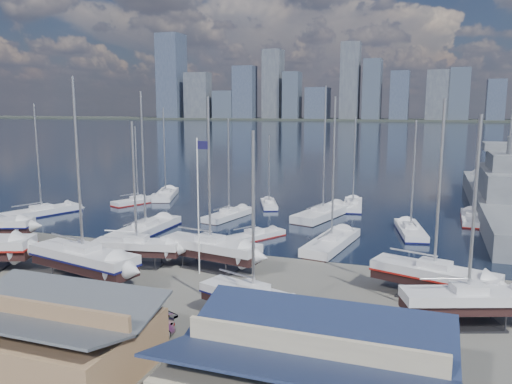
% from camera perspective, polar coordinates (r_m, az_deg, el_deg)
% --- Properties ---
extents(ground, '(1400.00, 1400.00, 0.00)m').
position_cam_1_polar(ground, '(46.06, -9.14, -9.98)').
color(ground, '#605E59').
rests_on(ground, ground).
extents(water, '(1400.00, 600.00, 0.40)m').
position_cam_1_polar(water, '(349.02, 15.91, 6.71)').
color(water, '#182337').
rests_on(water, ground).
extents(far_shore, '(1400.00, 80.00, 2.20)m').
position_cam_1_polar(far_shore, '(608.58, 17.45, 7.84)').
color(far_shore, '#2D332D').
rests_on(far_shore, ground).
extents(skyline, '(639.14, 43.80, 107.69)m').
position_cam_1_polar(skyline, '(602.96, 16.85, 11.47)').
color(skyline, '#475166').
rests_on(skyline, far_shore).
extents(shed_grey, '(12.60, 8.40, 4.17)m').
position_cam_1_polar(shed_grey, '(33.14, -22.91, -14.66)').
color(shed_grey, '#8C6B4C').
rests_on(shed_grey, ground).
extents(shed_blue, '(13.65, 9.45, 4.71)m').
position_cam_1_polar(shed_blue, '(26.03, 6.17, -20.23)').
color(shed_blue, '#BFB293').
rests_on(shed_blue, ground).
extents(sailboat_cradle_2, '(8.83, 3.95, 14.09)m').
position_cam_1_polar(sailboat_cradle_2, '(50.33, -13.45, -6.06)').
color(sailboat_cradle_2, '#2D2D33').
rests_on(sailboat_cradle_2, ground).
extents(sailboat_cradle_3, '(11.61, 5.48, 17.93)m').
position_cam_1_polar(sailboat_cradle_3, '(47.13, -19.12, -7.17)').
color(sailboat_cradle_3, '#2D2D33').
rests_on(sailboat_cradle_3, ground).
extents(sailboat_cradle_4, '(10.38, 4.59, 16.35)m').
position_cam_1_polar(sailboat_cradle_4, '(48.30, -5.24, -6.36)').
color(sailboat_cradle_4, '#2D2D33').
rests_on(sailboat_cradle_4, ground).
extents(sailboat_cradle_5, '(8.77, 4.96, 13.84)m').
position_cam_1_polar(sailboat_cradle_5, '(36.30, -0.31, -12.03)').
color(sailboat_cradle_5, '#2D2D33').
rests_on(sailboat_cradle_5, ground).
extents(sailboat_cradle_6, '(10.30, 5.64, 16.03)m').
position_cam_1_polar(sailboat_cradle_6, '(43.00, 19.67, -8.95)').
color(sailboat_cradle_6, '#2D2D33').
rests_on(sailboat_cradle_6, ground).
extents(sailboat_cradle_7, '(9.42, 5.48, 14.94)m').
position_cam_1_polar(sailboat_cradle_7, '(38.86, 23.03, -11.25)').
color(sailboat_cradle_7, '#2D2D33').
rests_on(sailboat_cradle_7, ground).
extents(sailboat_moored_0, '(6.86, 11.54, 16.68)m').
position_cam_1_polar(sailboat_moored_0, '(78.29, -23.28, -2.26)').
color(sailboat_moored_0, black).
rests_on(sailboat_moored_0, water).
extents(sailboat_moored_1, '(5.76, 8.97, 13.04)m').
position_cam_1_polar(sailboat_moored_1, '(82.95, -13.34, -1.10)').
color(sailboat_moored_1, black).
rests_on(sailboat_moored_1, water).
extents(sailboat_moored_2, '(6.49, 11.01, 16.06)m').
position_cam_1_polar(sailboat_moored_2, '(87.36, -10.26, -0.45)').
color(sailboat_moored_2, black).
rests_on(sailboat_moored_2, water).
extents(sailboat_moored_3, '(3.56, 12.15, 18.09)m').
position_cam_1_polar(sailboat_moored_3, '(63.28, -12.48, -4.37)').
color(sailboat_moored_3, black).
rests_on(sailboat_moored_3, water).
extents(sailboat_moored_4, '(4.65, 9.97, 14.53)m').
position_cam_1_polar(sailboat_moored_4, '(70.26, -3.09, -2.75)').
color(sailboat_moored_4, black).
rests_on(sailboat_moored_4, water).
extents(sailboat_moored_5, '(4.99, 8.08, 11.71)m').
position_cam_1_polar(sailboat_moored_5, '(78.15, 1.49, -1.48)').
color(sailboat_moored_5, black).
rests_on(sailboat_moored_5, water).
extents(sailboat_moored_6, '(6.16, 8.17, 12.20)m').
position_cam_1_polar(sailboat_moored_6, '(59.03, -0.20, -5.15)').
color(sailboat_moored_6, black).
rests_on(sailboat_moored_6, water).
extents(sailboat_moored_7, '(6.76, 13.16, 19.14)m').
position_cam_1_polar(sailboat_moored_7, '(71.22, 7.66, -2.65)').
color(sailboat_moored_7, black).
rests_on(sailboat_moored_7, water).
extents(sailboat_moored_8, '(3.92, 10.06, 14.64)m').
position_cam_1_polar(sailboat_moored_8, '(78.62, 11.00, -1.59)').
color(sailboat_moored_8, black).
rests_on(sailboat_moored_8, water).
extents(sailboat_moored_9, '(4.86, 11.82, 17.33)m').
position_cam_1_polar(sailboat_moored_9, '(56.49, 8.62, -5.92)').
color(sailboat_moored_9, black).
rests_on(sailboat_moored_9, water).
extents(sailboat_moored_10, '(4.59, 10.08, 14.55)m').
position_cam_1_polar(sailboat_moored_10, '(64.30, 17.23, -4.36)').
color(sailboat_moored_10, black).
rests_on(sailboat_moored_10, water).
extents(sailboat_moored_11, '(2.97, 9.83, 14.60)m').
position_cam_1_polar(sailboat_moored_11, '(74.28, 23.46, -2.88)').
color(sailboat_moored_11, black).
rests_on(sailboat_moored_11, water).
extents(naval_ship_east, '(8.61, 53.53, 18.82)m').
position_cam_1_polar(naval_ship_east, '(81.71, 26.55, -1.04)').
color(naval_ship_east, slate).
rests_on(naval_ship_east, water).
extents(car_a, '(2.46, 4.59, 1.48)m').
position_cam_1_polar(car_a, '(42.44, -25.94, -11.53)').
color(car_a, gray).
rests_on(car_a, ground).
extents(car_b, '(4.15, 1.74, 1.33)m').
position_cam_1_polar(car_b, '(39.65, -17.11, -12.57)').
color(car_b, gray).
rests_on(car_b, ground).
extents(car_c, '(2.41, 5.07, 1.40)m').
position_cam_1_polar(car_c, '(37.32, -15.56, -13.88)').
color(car_c, gray).
rests_on(car_c, ground).
extents(car_d, '(4.18, 5.81, 1.56)m').
position_cam_1_polar(car_d, '(34.72, -13.46, -15.47)').
color(car_d, gray).
rests_on(car_d, ground).
extents(flagpole, '(1.12, 0.12, 12.69)m').
position_cam_1_polar(flagpole, '(45.78, -6.54, -0.51)').
color(flagpole, white).
rests_on(flagpole, ground).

